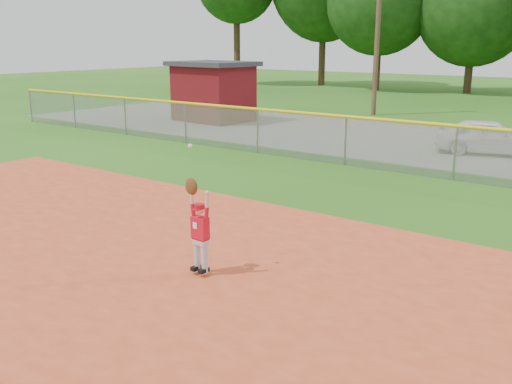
% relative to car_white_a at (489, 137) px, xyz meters
% --- Properties ---
extents(ground, '(120.00, 120.00, 0.00)m').
position_rel_car_white_a_xyz_m(ground, '(0.25, -14.36, -0.62)').
color(ground, '#2B6216').
rests_on(ground, ground).
extents(parking_strip, '(44.00, 10.00, 0.03)m').
position_rel_car_white_a_xyz_m(parking_strip, '(0.25, 1.64, -0.60)').
color(parking_strip, gray).
rests_on(parking_strip, ground).
extents(car_white_a, '(3.70, 2.32, 1.17)m').
position_rel_car_white_a_xyz_m(car_white_a, '(0.00, 0.00, 0.00)').
color(car_white_a, white).
rests_on(car_white_a, parking_strip).
extents(utility_shed, '(3.98, 3.23, 2.80)m').
position_rel_car_white_a_xyz_m(utility_shed, '(-12.89, 0.92, 0.81)').
color(utility_shed, '#540C0F').
rests_on(utility_shed, ground).
extents(outfield_fence, '(40.06, 0.10, 1.55)m').
position_rel_car_white_a_xyz_m(outfield_fence, '(0.25, -4.36, 0.27)').
color(outfield_fence, gray).
rests_on(outfield_fence, ground).
extents(ballplayer, '(0.50, 0.22, 2.07)m').
position_rel_car_white_a_xyz_m(ballplayer, '(-0.92, -13.44, 0.24)').
color(ballplayer, silver).
rests_on(ballplayer, ground).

